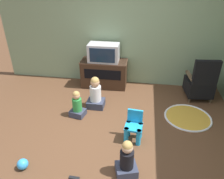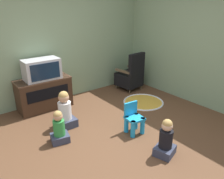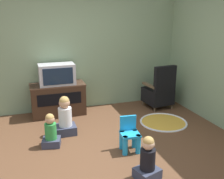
{
  "view_description": "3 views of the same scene",
  "coord_description": "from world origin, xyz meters",
  "px_view_note": "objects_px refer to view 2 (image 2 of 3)",
  "views": [
    {
      "loc": [
        0.47,
        -2.91,
        2.55
      ],
      "look_at": [
        -0.04,
        0.44,
        0.66
      ],
      "focal_mm": 35.0,
      "sensor_mm": 36.0,
      "label": 1
    },
    {
      "loc": [
        -1.89,
        -2.39,
        2.07
      ],
      "look_at": [
        0.29,
        0.43,
        0.68
      ],
      "focal_mm": 35.0,
      "sensor_mm": 36.0,
      "label": 2
    },
    {
      "loc": [
        -1.0,
        -3.38,
        2.04
      ],
      "look_at": [
        0.33,
        0.58,
        0.81
      ],
      "focal_mm": 42.0,
      "sensor_mm": 36.0,
      "label": 3
    }
  ],
  "objects_px": {
    "child_watching_left": "(59,129)",
    "child_watching_right": "(166,140)",
    "tv_cabinet": "(44,93)",
    "television": "(42,69)",
    "yellow_kid_chair": "(134,121)",
    "black_armchair": "(130,76)",
    "child_watching_center": "(65,112)"
  },
  "relations": [
    {
      "from": "child_watching_left",
      "to": "child_watching_right",
      "type": "height_order",
      "value": "child_watching_right"
    },
    {
      "from": "tv_cabinet",
      "to": "child_watching_left",
      "type": "distance_m",
      "value": 1.36
    },
    {
      "from": "television",
      "to": "yellow_kid_chair",
      "type": "xyz_separation_m",
      "value": [
        0.83,
        -1.82,
        -0.64
      ]
    },
    {
      "from": "black_armchair",
      "to": "television",
      "type": "bearing_deg",
      "value": -13.02
    },
    {
      "from": "tv_cabinet",
      "to": "child_watching_center",
      "type": "xyz_separation_m",
      "value": [
        -0.01,
        -0.97,
        -0.04
      ]
    },
    {
      "from": "yellow_kid_chair",
      "to": "child_watching_left",
      "type": "relative_size",
      "value": 0.97
    },
    {
      "from": "television",
      "to": "yellow_kid_chair",
      "type": "distance_m",
      "value": 2.1
    },
    {
      "from": "television",
      "to": "tv_cabinet",
      "type": "bearing_deg",
      "value": 90.0
    },
    {
      "from": "black_armchair",
      "to": "yellow_kid_chair",
      "type": "height_order",
      "value": "black_armchair"
    },
    {
      "from": "television",
      "to": "child_watching_center",
      "type": "xyz_separation_m",
      "value": [
        -0.01,
        -0.94,
        -0.56
      ]
    },
    {
      "from": "tv_cabinet",
      "to": "child_watching_right",
      "type": "height_order",
      "value": "tv_cabinet"
    },
    {
      "from": "television",
      "to": "child_watching_left",
      "type": "xyz_separation_m",
      "value": [
        -0.29,
        -1.3,
        -0.63
      ]
    },
    {
      "from": "black_armchair",
      "to": "child_watching_right",
      "type": "bearing_deg",
      "value": 52.72
    },
    {
      "from": "child_watching_left",
      "to": "child_watching_right",
      "type": "relative_size",
      "value": 0.94
    },
    {
      "from": "television",
      "to": "black_armchair",
      "type": "xyz_separation_m",
      "value": [
        2.17,
        -0.26,
        -0.5
      ]
    },
    {
      "from": "child_watching_left",
      "to": "tv_cabinet",
      "type": "bearing_deg",
      "value": 90.22
    },
    {
      "from": "black_armchair",
      "to": "child_watching_left",
      "type": "xyz_separation_m",
      "value": [
        -2.46,
        -1.03,
        -0.13
      ]
    },
    {
      "from": "television",
      "to": "child_watching_left",
      "type": "distance_m",
      "value": 1.47
    },
    {
      "from": "child_watching_center",
      "to": "yellow_kid_chair",
      "type": "bearing_deg",
      "value": -46.08
    },
    {
      "from": "child_watching_right",
      "to": "yellow_kid_chair",
      "type": "bearing_deg",
      "value": 68.99
    },
    {
      "from": "tv_cabinet",
      "to": "child_watching_right",
      "type": "bearing_deg",
      "value": -73.12
    },
    {
      "from": "child_watching_left",
      "to": "black_armchair",
      "type": "bearing_deg",
      "value": 35.47
    },
    {
      "from": "black_armchair",
      "to": "child_watching_right",
      "type": "relative_size",
      "value": 1.68
    },
    {
      "from": "black_armchair",
      "to": "child_watching_left",
      "type": "height_order",
      "value": "black_armchair"
    },
    {
      "from": "yellow_kid_chair",
      "to": "child_watching_center",
      "type": "distance_m",
      "value": 1.22
    },
    {
      "from": "child_watching_left",
      "to": "child_watching_center",
      "type": "distance_m",
      "value": 0.47
    },
    {
      "from": "television",
      "to": "child_watching_right",
      "type": "bearing_deg",
      "value": -72.94
    },
    {
      "from": "yellow_kid_chair",
      "to": "television",
      "type": "bearing_deg",
      "value": 120.1
    },
    {
      "from": "tv_cabinet",
      "to": "yellow_kid_chair",
      "type": "bearing_deg",
      "value": -65.79
    },
    {
      "from": "tv_cabinet",
      "to": "child_watching_left",
      "type": "height_order",
      "value": "tv_cabinet"
    },
    {
      "from": "black_armchair",
      "to": "child_watching_center",
      "type": "xyz_separation_m",
      "value": [
        -2.17,
        -0.67,
        -0.07
      ]
    },
    {
      "from": "black_armchair",
      "to": "tv_cabinet",
      "type": "bearing_deg",
      "value": -13.77
    }
  ]
}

